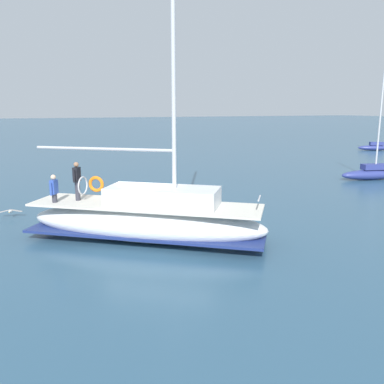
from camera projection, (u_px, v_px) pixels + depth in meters
ground_plane at (149, 229)px, 17.75m from camera, size 400.00×400.00×0.00m
main_sailboat at (147, 218)px, 16.07m from camera, size 7.65×9.14×14.14m
moored_cutter_left at (375, 147)px, 50.11m from camera, size 2.65×3.91×5.50m
moored_ketch_distant at (371, 172)px, 29.81m from camera, size 2.06×4.74×7.74m
seagull at (11, 211)px, 19.56m from camera, size 0.48×1.05×0.17m
mooring_buoy at (186, 198)px, 22.92m from camera, size 0.66×0.66×0.93m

